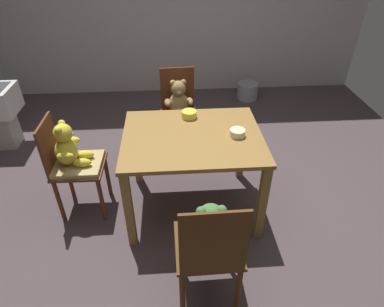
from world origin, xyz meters
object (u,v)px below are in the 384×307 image
Objects in this scene: dining_table at (192,148)px; teddy_chair_far_center at (179,105)px; teddy_chair_near_front at (210,239)px; porridge_bowl_yellow_far_center at (189,114)px; porridge_bowl_cream_near_right at (237,133)px; metal_pail at (248,91)px; teddy_chair_near_left at (71,156)px.

dining_table is 1.19× the size of teddy_chair_far_center.
teddy_chair_near_front is at bearing 0.45° from teddy_chair_far_center.
porridge_bowl_yellow_far_center is (-0.01, 0.29, 0.15)m from dining_table.
teddy_chair_near_front is (0.04, -0.88, -0.06)m from dining_table.
porridge_bowl_cream_near_right is at bearing -5.14° from dining_table.
teddy_chair_far_center is 0.63m from porridge_bowl_yellow_far_center.
teddy_chair_far_center is (-0.08, 0.88, -0.07)m from dining_table.
teddy_chair_far_center is 7.20× the size of porridge_bowl_yellow_far_center.
teddy_chair_near_front is at bearing -87.80° from porridge_bowl_yellow_far_center.
teddy_chair_near_left is at bearing -132.59° from metal_pail.
teddy_chair_near_left reaches higher than porridge_bowl_cream_near_right.
teddy_chair_near_front is at bearing -87.55° from dining_table.
teddy_chair_near_left is 1.38m from teddy_chair_near_front.
dining_table is 0.98m from teddy_chair_near_left.
teddy_chair_far_center is 1.77m from teddy_chair_near_front.
teddy_chair_far_center is at bearing 96.66° from porridge_bowl_yellow_far_center.
teddy_chair_near_left is 2.89m from metal_pail.
porridge_bowl_cream_near_right is (0.42, -0.91, 0.21)m from teddy_chair_far_center.
porridge_bowl_cream_near_right is at bearing 21.56° from teddy_chair_far_center.
porridge_bowl_cream_near_right is 0.48m from porridge_bowl_yellow_far_center.
metal_pail is (0.92, 3.03, -0.45)m from teddy_chair_near_front.
dining_table is at bearing 174.86° from porridge_bowl_cream_near_right.
teddy_chair_far_center is 1.03m from porridge_bowl_cream_near_right.
dining_table is at bearing -2.19° from teddy_chair_near_left.
dining_table is at bearing -88.56° from porridge_bowl_yellow_far_center.
teddy_chair_near_front is at bearing -106.80° from metal_pail.
teddy_chair_near_front is 0.93m from porridge_bowl_cream_near_right.
porridge_bowl_yellow_far_center is at bearing 14.58° from teddy_chair_near_left.
metal_pail is at bearing 48.19° from teddy_chair_near_left.
teddy_chair_far_center is at bearing 2.90° from teddy_chair_near_front.
teddy_chair_near_left is 0.94× the size of teddy_chair_near_front.
porridge_bowl_yellow_far_center is at bearing 137.77° from porridge_bowl_cream_near_right.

